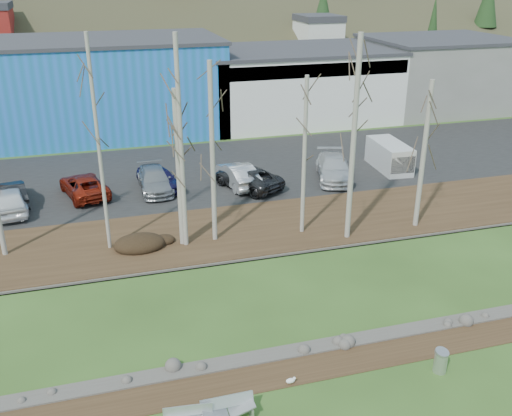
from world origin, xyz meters
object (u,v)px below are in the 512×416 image
object	(u,v)px
car_0	(10,200)
van_white	(390,157)
litter_bin	(441,362)
car_7	(334,168)
car_6	(247,177)
car_3	(155,180)
car_5	(238,175)
car_4	(160,179)
car_1	(13,194)
car_2	(84,186)
seagull	(291,380)
bench_damaged	(228,409)

from	to	relation	value
car_0	van_white	size ratio (longest dim) A/B	1.00
litter_bin	car_7	size ratio (longest dim) A/B	0.16
litter_bin	car_6	bearing A→B (deg)	95.40
car_0	car_3	size ratio (longest dim) A/B	0.93
car_5	van_white	world-z (taller)	van_white
car_3	car_4	size ratio (longest dim) A/B	1.15
litter_bin	car_4	xyz separation A→B (m)	(-7.66, 21.71, 0.45)
car_1	car_4	distance (m)	9.27
car_1	car_6	bearing A→B (deg)	163.96
car_2	seagull	bearing A→B (deg)	93.36
car_1	car_2	world-z (taller)	car_1
car_7	bench_damaged	bearing A→B (deg)	-104.66
van_white	car_6	bearing A→B (deg)	-172.83
bench_damaged	car_5	world-z (taller)	car_5
car_0	car_7	size ratio (longest dim) A/B	0.84
litter_bin	car_5	xyz separation A→B (m)	(-2.43, 20.91, 0.50)
car_2	car_6	world-z (taller)	car_6
car_4	seagull	bearing A→B (deg)	-104.68
car_1	car_4	world-z (taller)	car_4
car_1	car_0	bearing A→B (deg)	79.19
litter_bin	car_1	bearing A→B (deg)	128.10
bench_damaged	car_0	xyz separation A→B (m)	(-8.71, 20.43, 0.52)
car_2	van_white	world-z (taller)	van_white
car_6	seagull	bearing A→B (deg)	51.08
car_4	car_7	size ratio (longest dim) A/B	0.79
car_2	car_7	bearing A→B (deg)	159.85
seagull	car_6	distance (m)	19.81
bench_damaged	car_3	world-z (taller)	car_3
litter_bin	car_5	bearing A→B (deg)	96.64
bench_damaged	car_7	xyz separation A→B (m)	(12.62, 20.50, 0.54)
car_3	car_6	bearing A→B (deg)	-12.57
car_6	van_white	distance (m)	11.17
seagull	car_0	size ratio (longest dim) A/B	0.09
seagull	car_7	world-z (taller)	car_7
bench_damaged	car_5	xyz separation A→B (m)	(5.78, 21.08, 0.52)
bench_damaged	car_2	world-z (taller)	car_2
car_7	litter_bin	bearing A→B (deg)	-85.29
car_3	car_7	distance (m)	12.49
car_5	car_7	world-z (taller)	car_7
car_1	car_6	world-z (taller)	car_6
car_4	van_white	xyz separation A→B (m)	(16.88, -0.66, 0.25)
car_2	car_6	distance (m)	10.77
car_7	car_5	bearing A→B (deg)	-167.87
car_2	van_white	xyz separation A→B (m)	(21.81, -0.82, 0.29)
litter_bin	car_2	world-z (taller)	car_2
car_0	van_white	world-z (taller)	van_white
car_0	car_7	world-z (taller)	car_7
bench_damaged	van_white	world-z (taller)	van_white
car_0	car_5	xyz separation A→B (m)	(14.49, 0.65, -0.00)
car_3	litter_bin	bearing A→B (deg)	-70.43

